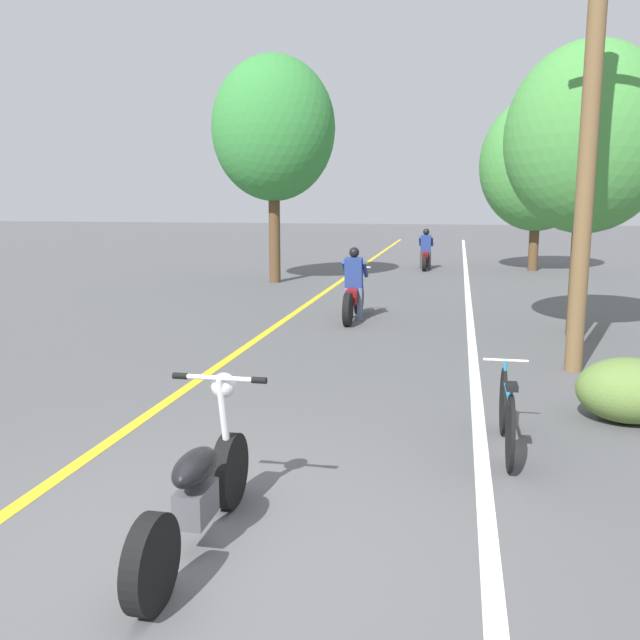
{
  "coord_description": "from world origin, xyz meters",
  "views": [
    {
      "loc": [
        1.62,
        -3.95,
        2.38
      ],
      "look_at": [
        -0.02,
        4.09,
        0.9
      ],
      "focal_mm": 38.0,
      "sensor_mm": 36.0,
      "label": 1
    }
  ],
  "objects_px": {
    "utility_pole": "(589,132)",
    "motorcycle_rider_lead": "(354,293)",
    "motorcycle_foreground": "(198,491)",
    "bicycle_parked": "(507,414)",
    "roadside_tree_left": "(273,129)",
    "roadside_tree_right_near": "(588,140)",
    "motorcycle_rider_far": "(426,254)",
    "roadside_tree_right_far": "(538,164)"
  },
  "relations": [
    {
      "from": "utility_pole",
      "to": "motorcycle_rider_lead",
      "type": "height_order",
      "value": "utility_pole"
    },
    {
      "from": "motorcycle_foreground",
      "to": "bicycle_parked",
      "type": "relative_size",
      "value": 1.19
    },
    {
      "from": "motorcycle_foreground",
      "to": "bicycle_parked",
      "type": "height_order",
      "value": "motorcycle_foreground"
    },
    {
      "from": "roadside_tree_left",
      "to": "utility_pole",
      "type": "bearing_deg",
      "value": -53.0
    },
    {
      "from": "motorcycle_foreground",
      "to": "motorcycle_rider_lead",
      "type": "xyz_separation_m",
      "value": [
        -0.31,
        9.03,
        0.12
      ]
    },
    {
      "from": "roadside_tree_right_near",
      "to": "motorcycle_foreground",
      "type": "distance_m",
      "value": 9.55
    },
    {
      "from": "motorcycle_rider_far",
      "to": "utility_pole",
      "type": "bearing_deg",
      "value": -78.67
    },
    {
      "from": "utility_pole",
      "to": "roadside_tree_right_far",
      "type": "relative_size",
      "value": 1.12
    },
    {
      "from": "motorcycle_foreground",
      "to": "motorcycle_rider_lead",
      "type": "bearing_deg",
      "value": 91.96
    },
    {
      "from": "utility_pole",
      "to": "motorcycle_foreground",
      "type": "distance_m",
      "value": 7.12
    },
    {
      "from": "roadside_tree_right_near",
      "to": "motorcycle_foreground",
      "type": "relative_size",
      "value": 2.51
    },
    {
      "from": "roadside_tree_right_far",
      "to": "motorcycle_foreground",
      "type": "bearing_deg",
      "value": -102.04
    },
    {
      "from": "roadside_tree_right_far",
      "to": "motorcycle_foreground",
      "type": "xyz_separation_m",
      "value": [
        -4.14,
        -19.4,
        -3.05
      ]
    },
    {
      "from": "utility_pole",
      "to": "roadside_tree_right_far",
      "type": "xyz_separation_m",
      "value": [
        0.82,
        13.76,
        0.22
      ]
    },
    {
      "from": "roadside_tree_right_far",
      "to": "roadside_tree_left",
      "type": "relative_size",
      "value": 0.9
    },
    {
      "from": "roadside_tree_right_far",
      "to": "roadside_tree_right_near",
      "type": "bearing_deg",
      "value": -91.98
    },
    {
      "from": "roadside_tree_right_near",
      "to": "utility_pole",
      "type": "bearing_deg",
      "value": -99.39
    },
    {
      "from": "motorcycle_rider_far",
      "to": "bicycle_parked",
      "type": "distance_m",
      "value": 16.91
    },
    {
      "from": "utility_pole",
      "to": "bicycle_parked",
      "type": "height_order",
      "value": "utility_pole"
    },
    {
      "from": "roadside_tree_left",
      "to": "motorcycle_foreground",
      "type": "height_order",
      "value": "roadside_tree_left"
    },
    {
      "from": "roadside_tree_right_far",
      "to": "motorcycle_rider_far",
      "type": "bearing_deg",
      "value": -175.75
    },
    {
      "from": "roadside_tree_right_near",
      "to": "roadside_tree_left",
      "type": "relative_size",
      "value": 0.79
    },
    {
      "from": "motorcycle_rider_far",
      "to": "roadside_tree_right_near",
      "type": "bearing_deg",
      "value": -73.85
    },
    {
      "from": "motorcycle_rider_lead",
      "to": "motorcycle_rider_far",
      "type": "distance_m",
      "value": 10.15
    },
    {
      "from": "motorcycle_rider_far",
      "to": "roadside_tree_right_far",
      "type": "bearing_deg",
      "value": 4.25
    },
    {
      "from": "utility_pole",
      "to": "roadside_tree_left",
      "type": "xyz_separation_m",
      "value": [
        -6.76,
        8.97,
        1.02
      ]
    },
    {
      "from": "bicycle_parked",
      "to": "motorcycle_foreground",
      "type": "bearing_deg",
      "value": -133.51
    },
    {
      "from": "motorcycle_foreground",
      "to": "motorcycle_rider_far",
      "type": "height_order",
      "value": "motorcycle_rider_far"
    },
    {
      "from": "roadside_tree_right_near",
      "to": "motorcycle_foreground",
      "type": "height_order",
      "value": "roadside_tree_right_near"
    },
    {
      "from": "roadside_tree_right_near",
      "to": "bicycle_parked",
      "type": "xyz_separation_m",
      "value": [
        -1.57,
        -5.98,
        -2.98
      ]
    },
    {
      "from": "bicycle_parked",
      "to": "utility_pole",
      "type": "bearing_deg",
      "value": 71.28
    },
    {
      "from": "roadside_tree_right_near",
      "to": "roadside_tree_left",
      "type": "xyz_separation_m",
      "value": [
        -7.2,
        6.33,
        0.91
      ]
    },
    {
      "from": "bicycle_parked",
      "to": "roadside_tree_left",
      "type": "bearing_deg",
      "value": 114.6
    },
    {
      "from": "motorcycle_foreground",
      "to": "motorcycle_rider_lead",
      "type": "relative_size",
      "value": 0.96
    },
    {
      "from": "bicycle_parked",
      "to": "roadside_tree_right_near",
      "type": "bearing_deg",
      "value": 75.31
    },
    {
      "from": "motorcycle_foreground",
      "to": "motorcycle_rider_lead",
      "type": "height_order",
      "value": "motorcycle_rider_lead"
    },
    {
      "from": "utility_pole",
      "to": "motorcycle_rider_far",
      "type": "height_order",
      "value": "utility_pole"
    },
    {
      "from": "roadside_tree_right_near",
      "to": "bicycle_parked",
      "type": "bearing_deg",
      "value": -104.69
    },
    {
      "from": "roadside_tree_left",
      "to": "bicycle_parked",
      "type": "distance_m",
      "value": 14.08
    },
    {
      "from": "motorcycle_rider_far",
      "to": "bicycle_parked",
      "type": "xyz_separation_m",
      "value": [
        1.58,
        -16.83,
        -0.15
      ]
    },
    {
      "from": "roadside_tree_left",
      "to": "motorcycle_foreground",
      "type": "relative_size",
      "value": 3.17
    },
    {
      "from": "roadside_tree_right_near",
      "to": "roadside_tree_right_far",
      "type": "bearing_deg",
      "value": 88.02
    }
  ]
}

